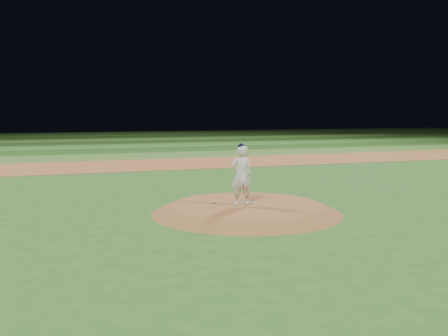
# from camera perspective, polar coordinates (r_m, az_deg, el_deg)

# --- Properties ---
(ground) EXTENTS (120.00, 120.00, 0.00)m
(ground) POSITION_cam_1_polar(r_m,az_deg,el_deg) (14.56, 2.60, -5.15)
(ground) COLOR #2A5B1D
(ground) RESTS_ON ground
(infield_dirt_band) EXTENTS (70.00, 6.00, 0.02)m
(infield_dirt_band) POSITION_cam_1_polar(r_m,az_deg,el_deg) (27.91, -8.12, 0.41)
(infield_dirt_band) COLOR #95582E
(infield_dirt_band) RESTS_ON ground
(outfield_stripe_0) EXTENTS (70.00, 5.00, 0.02)m
(outfield_stripe_0) POSITION_cam_1_polar(r_m,az_deg,el_deg) (33.30, -9.94, 1.35)
(outfield_stripe_0) COLOR #3D6B27
(outfield_stripe_0) RESTS_ON ground
(outfield_stripe_1) EXTENTS (70.00, 5.00, 0.02)m
(outfield_stripe_1) POSITION_cam_1_polar(r_m,az_deg,el_deg) (38.23, -11.15, 1.97)
(outfield_stripe_1) COLOR #1F4A17
(outfield_stripe_1) RESTS_ON ground
(outfield_stripe_2) EXTENTS (70.00, 5.00, 0.02)m
(outfield_stripe_2) POSITION_cam_1_polar(r_m,az_deg,el_deg) (43.17, -12.09, 2.45)
(outfield_stripe_2) COLOR #376F28
(outfield_stripe_2) RESTS_ON ground
(outfield_stripe_3) EXTENTS (70.00, 5.00, 0.02)m
(outfield_stripe_3) POSITION_cam_1_polar(r_m,az_deg,el_deg) (48.13, -12.83, 2.84)
(outfield_stripe_3) COLOR #1E4215
(outfield_stripe_3) RESTS_ON ground
(outfield_stripe_4) EXTENTS (70.00, 5.00, 0.02)m
(outfield_stripe_4) POSITION_cam_1_polar(r_m,az_deg,el_deg) (53.09, -13.43, 3.15)
(outfield_stripe_4) COLOR #3D732A
(outfield_stripe_4) RESTS_ON ground
(outfield_stripe_5) EXTENTS (70.00, 5.00, 0.02)m
(outfield_stripe_5) POSITION_cam_1_polar(r_m,az_deg,el_deg) (58.06, -13.93, 3.41)
(outfield_stripe_5) COLOR #203F14
(outfield_stripe_5) RESTS_ON ground
(pitchers_mound) EXTENTS (5.50, 5.50, 0.25)m
(pitchers_mound) POSITION_cam_1_polar(r_m,az_deg,el_deg) (14.54, 2.60, -4.66)
(pitchers_mound) COLOR brown
(pitchers_mound) RESTS_ON ground
(pitching_rubber) EXTENTS (0.53, 0.23, 0.03)m
(pitching_rubber) POSITION_cam_1_polar(r_m,az_deg,el_deg) (14.71, 2.82, -3.98)
(pitching_rubber) COLOR beige
(pitching_rubber) RESTS_ON pitchers_mound
(rosin_bag) EXTENTS (0.13, 0.13, 0.07)m
(rosin_bag) POSITION_cam_1_polar(r_m,az_deg,el_deg) (14.70, -1.24, -3.90)
(rosin_bag) COLOR silver
(rosin_bag) RESTS_ON pitchers_mound
(pitcher_on_mound) EXTENTS (0.66, 0.46, 1.79)m
(pitcher_on_mound) POSITION_cam_1_polar(r_m,az_deg,el_deg) (14.19, 2.00, -0.83)
(pitcher_on_mound) COLOR white
(pitcher_on_mound) RESTS_ON pitchers_mound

